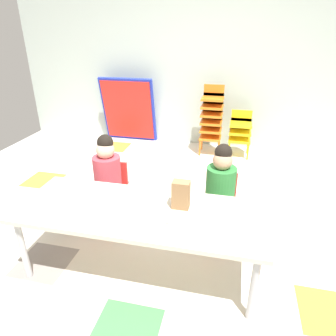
# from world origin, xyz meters

# --- Properties ---
(ground_plane) EXTENTS (6.14, 4.68, 0.02)m
(ground_plane) POSITION_xyz_m (-0.00, 0.00, -0.01)
(ground_plane) COLOR silver
(back_wall) EXTENTS (6.14, 0.10, 2.78)m
(back_wall) POSITION_xyz_m (0.00, 2.34, 1.39)
(back_wall) COLOR #B2C1B7
(back_wall) RESTS_ON ground_plane
(craft_table) EXTENTS (1.87, 0.71, 0.57)m
(craft_table) POSITION_xyz_m (-0.07, -0.77, 0.52)
(craft_table) COLOR beige
(craft_table) RESTS_ON ground_plane
(seated_child_near_camera) EXTENTS (0.32, 0.31, 0.92)m
(seated_child_near_camera) POSITION_xyz_m (-0.58, -0.18, 0.55)
(seated_child_near_camera) COLOR red
(seated_child_near_camera) RESTS_ON ground_plane
(seated_child_middle_seat) EXTENTS (0.32, 0.31, 0.92)m
(seated_child_middle_seat) POSITION_xyz_m (0.50, -0.18, 0.55)
(seated_child_middle_seat) COLOR red
(seated_child_middle_seat) RESTS_ON ground_plane
(kid_chair_orange_stack) EXTENTS (0.32, 0.30, 1.04)m
(kid_chair_orange_stack) POSITION_xyz_m (0.21, 1.91, 0.58)
(kid_chair_orange_stack) COLOR orange
(kid_chair_orange_stack) RESTS_ON ground_plane
(kid_chair_yellow_stack) EXTENTS (0.32, 0.30, 0.68)m
(kid_chair_yellow_stack) POSITION_xyz_m (0.65, 1.91, 0.40)
(kid_chair_yellow_stack) COLOR yellow
(kid_chair_yellow_stack) RESTS_ON ground_plane
(folded_activity_table) EXTENTS (0.90, 0.29, 1.09)m
(folded_activity_table) POSITION_xyz_m (-1.21, 2.14, 0.54)
(folded_activity_table) COLOR #1E33BF
(folded_activity_table) RESTS_ON ground_plane
(paper_bag_brown) EXTENTS (0.13, 0.09, 0.22)m
(paper_bag_brown) POSITION_xyz_m (0.23, -0.66, 0.68)
(paper_bag_brown) COLOR #9E754C
(paper_bag_brown) RESTS_ON craft_table
(paper_plate_near_edge) EXTENTS (0.18, 0.18, 0.01)m
(paper_plate_near_edge) POSITION_xyz_m (0.17, -0.94, 0.57)
(paper_plate_near_edge) COLOR white
(paper_plate_near_edge) RESTS_ON craft_table
(paper_plate_center_table) EXTENTS (0.18, 0.18, 0.01)m
(paper_plate_center_table) POSITION_xyz_m (-0.29, -0.70, 0.57)
(paper_plate_center_table) COLOR white
(paper_plate_center_table) RESTS_ON craft_table
(donut_powdered_on_plate) EXTENTS (0.11, 0.11, 0.03)m
(donut_powdered_on_plate) POSITION_xyz_m (0.17, -0.94, 0.59)
(donut_powdered_on_plate) COLOR white
(donut_powdered_on_plate) RESTS_ON craft_table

